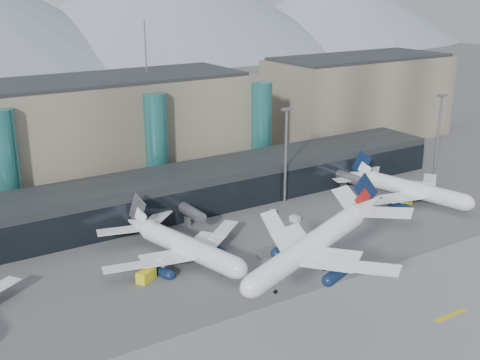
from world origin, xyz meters
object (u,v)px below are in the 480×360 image
Objects in this scene: veh_h at (146,275)px; veh_c at (265,253)px; veh_e at (406,204)px; veh_g at (295,219)px; lightmast_mid at (286,150)px; jet_parked_mid at (177,237)px; hero_jet at (320,235)px; jet_parked_right at (403,183)px; lightmast_right at (439,132)px; veh_d at (273,214)px.

veh_c is at bearing -38.30° from veh_h.
veh_g is at bearing 148.80° from veh_e.
lightmast_mid is 19.89m from veh_g.
veh_c is at bearing -135.07° from jet_parked_mid.
veh_e reaches higher than veh_c.
veh_e is (58.98, 34.73, -17.35)m from hero_jet.
hero_jet is at bearing 109.64° from jet_parked_right.
veh_h is at bearing -156.50° from lightmast_mid.
jet_parked_mid is 12.32× the size of veh_c.
hero_jet is at bearing -95.44° from veh_h.
veh_c is (-74.07, -17.33, -13.54)m from lightmast_right.
veh_e is 0.83× the size of veh_h.
jet_parked_right is at bearing 8.53° from veh_c.
veh_c is 48.86m from veh_e.
jet_parked_right is 14.30× the size of veh_d.
veh_h is (-100.18, -13.82, -13.28)m from lightmast_right.
veh_h reaches higher than veh_g.
lightmast_mid is at bearing 44.32° from veh_c.
lightmast_mid is 6.23× the size of veh_h.
veh_d is (14.88, 18.02, -0.10)m from veh_c.
lightmast_mid reaches higher than hero_jet.
jet_parked_mid is 9.49× the size of veh_h.
hero_jet is 9.22× the size of veh_e.
veh_d is (-59.19, 0.70, -13.64)m from lightmast_right.
veh_d is at bearing 48.32° from veh_c.
jet_parked_right is 78.79m from veh_h.
veh_e is (48.62, 4.77, 0.09)m from veh_c.
jet_parked_mid reaches higher than jet_parked_right.
lightmast_right is at bearing -9.09° from lightmast_mid.
lightmast_right is (50.00, -8.00, 0.00)m from lightmast_mid.
jet_parked_right reaches higher than veh_c.
jet_parked_mid is 65.01m from veh_e.
lightmast_mid reaches higher than jet_parked_mid.
jet_parked_right is 15.56× the size of veh_g.
jet_parked_mid reaches higher than veh_d.
veh_d is 0.66× the size of veh_h.
lightmast_right reaches higher than hero_jet.
veh_h reaches higher than veh_d.
veh_h is (-50.18, -21.82, -13.28)m from lightmast_mid.
veh_h is at bearing 110.29° from hero_jet.
lightmast_right is at bearing -98.81° from jet_parked_mid.
hero_jet is 36.18m from veh_c.
lightmast_right is 77.27m from veh_c.
lightmast_right is at bearing -22.79° from veh_h.
hero_jet is at bearing -111.20° from veh_c.
hero_jet is 0.81× the size of jet_parked_right.
hero_jet is 70.61m from veh_e.
lightmast_right is 10.27× the size of veh_g.
jet_parked_right is (28.27, -15.47, -9.70)m from lightmast_mid.
hero_jet is at bearing -166.87° from veh_e.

